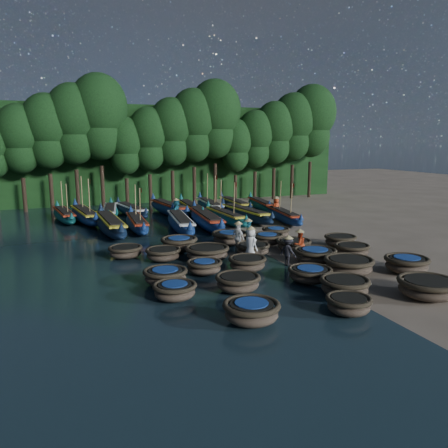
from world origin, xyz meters
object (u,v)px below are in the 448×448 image
object	(u,v)px
coracle_21	(179,243)
coracle_24	(276,232)
coracle_1	(251,311)
fisherman_5	(176,210)
long_boat_12	(131,210)
coracle_22	(230,237)
coracle_11	(204,266)
coracle_16	(207,253)
long_boat_5	(206,220)
long_boat_17	(261,205)
coracle_7	(310,274)
coracle_18	(294,245)
coracle_17	(253,249)
coracle_23	(267,238)
long_boat_9	(64,215)
coracle_3	(345,286)
coracle_20	(125,251)
long_boat_15	(210,206)
fisherman_2	(299,243)
coracle_19	(340,240)
long_boat_16	(235,204)
long_boat_7	(245,214)
long_boat_8	(283,216)
coracle_13	(315,255)
long_boat_3	(137,223)
long_boat_6	(225,217)
fisherman_1	(248,232)
coracle_8	(349,265)
fisherman_3	(288,251)
coracle_4	(428,287)
long_boat_11	(110,212)
fisherman_0	(251,243)
coracle_2	(349,304)
coracle_14	(352,250)
coracle_5	(175,290)
long_boat_4	(180,223)
long_boat_14	(191,209)
fisherman_6	(276,207)
coracle_12	(247,263)
coracle_10	(165,276)
coracle_6	(238,282)
long_boat_13	(169,208)
coracle_15	(163,254)
coracle_9	(407,264)
long_boat_2	(110,224)

from	to	relation	value
coracle_21	coracle_24	xyz separation A→B (m)	(6.99, 1.20, -0.08)
coracle_1	fisherman_5	xyz separation A→B (m)	(2.72, 20.37, 0.47)
long_boat_12	fisherman_5	bearing A→B (deg)	-62.51
coracle_22	long_boat_12	distance (m)	13.57
coracle_11	coracle_16	xyz separation A→B (m)	(0.91, 2.23, 0.07)
long_boat_5	long_boat_17	size ratio (longest dim) A/B	1.16
coracle_7	coracle_18	distance (m)	5.73
coracle_17	coracle_23	distance (m)	2.85
long_boat_9	coracle_24	bearing A→B (deg)	-49.67
coracle_3	coracle_20	world-z (taller)	coracle_3
long_boat_15	fisherman_2	distance (m)	16.97
coracle_16	coracle_19	size ratio (longest dim) A/B	1.38
long_boat_16	long_boat_7	bearing A→B (deg)	-101.85
coracle_3	long_boat_8	bearing A→B (deg)	69.77
coracle_13	long_boat_3	world-z (taller)	long_boat_3
long_boat_16	fisherman_2	size ratio (longest dim) A/B	4.61
coracle_11	coracle_1	bearing A→B (deg)	-92.74
long_boat_6	fisherman_1	xyz separation A→B (m)	(-1.51, -7.74, 0.40)
coracle_8	fisherman_5	bearing A→B (deg)	103.50
fisherman_3	fisherman_5	size ratio (longest dim) A/B	0.86
coracle_4	fisherman_1	bearing A→B (deg)	106.50
long_boat_3	long_boat_11	distance (m)	6.07
coracle_23	coracle_17	bearing A→B (deg)	-133.49
long_boat_15	fisherman_0	bearing A→B (deg)	-97.38
long_boat_3	coracle_18	bearing A→B (deg)	-49.30
coracle_2	coracle_24	distance (m)	13.11
coracle_11	long_boat_9	world-z (taller)	long_boat_9
coracle_14	coracle_5	bearing A→B (deg)	-164.76
coracle_5	fisherman_1	bearing A→B (deg)	47.94
long_boat_5	long_boat_7	world-z (taller)	long_boat_5
long_boat_4	fisherman_5	distance (m)	3.60
long_boat_14	fisherman_6	size ratio (longest dim) A/B	4.43
long_boat_15	fisherman_1	distance (m)	13.75
coracle_5	coracle_21	world-z (taller)	coracle_21
coracle_12	fisherman_6	world-z (taller)	fisherman_6
coracle_22	long_boat_4	size ratio (longest dim) A/B	0.30
coracle_10	coracle_20	bearing A→B (deg)	100.74
coracle_6	coracle_13	size ratio (longest dim) A/B	0.74
long_boat_4	long_boat_12	distance (m)	7.81
long_boat_4	coracle_23	bearing A→B (deg)	-51.83
fisherman_1	coracle_20	bearing A→B (deg)	-64.88
coracle_3	long_boat_3	xyz separation A→B (m)	(-5.64, 16.99, 0.06)
coracle_21	fisherman_3	xyz separation A→B (m)	(4.48, -4.90, 0.32)
coracle_14	long_boat_13	world-z (taller)	long_boat_13
coracle_15	long_boat_15	size ratio (longest dim) A/B	0.27
coracle_22	coracle_9	bearing A→B (deg)	-55.68
fisherman_5	fisherman_1	bearing A→B (deg)	44.97
coracle_2	long_boat_7	xyz separation A→B (m)	(4.27, 19.26, 0.17)
long_boat_2	long_boat_11	bearing A→B (deg)	80.72
long_boat_16	coracle_22	bearing A→B (deg)	-111.75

